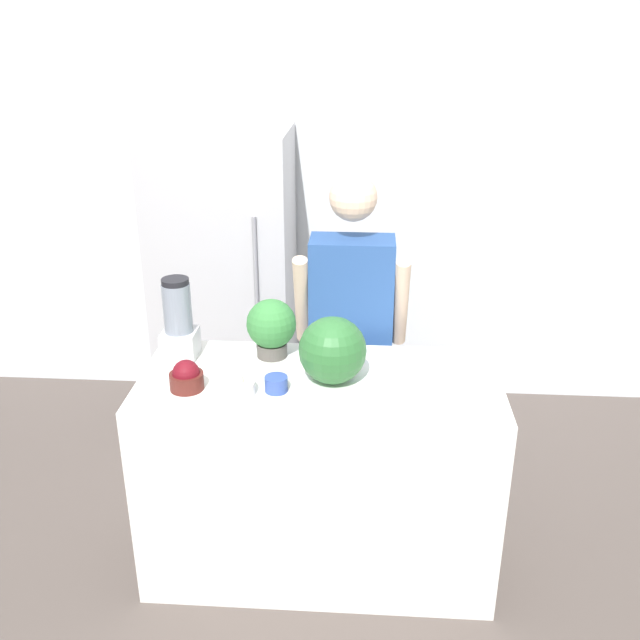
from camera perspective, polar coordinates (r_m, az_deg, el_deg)
ground_plane at (r=3.26m, az=-0.47°, el=-22.29°), size 14.00×14.00×0.00m
wall_back at (r=4.41m, az=1.45°, el=9.76°), size 8.00×0.06×2.60m
counter_island at (r=3.21m, az=-0.04°, el=-12.10°), size 1.50×0.68×0.94m
refrigerator at (r=4.26m, az=-7.56°, el=3.13°), size 0.79×0.66×1.76m
person at (r=3.48m, az=2.46°, el=-1.59°), size 0.54×0.27×1.68m
cutting_board at (r=2.94m, az=1.07°, el=-4.88°), size 0.34×0.27×0.01m
watermelon at (r=2.86m, az=1.01°, el=-2.44°), size 0.27×0.27×0.27m
bowl_cherries at (r=2.92m, az=-10.64°, el=-4.51°), size 0.14×0.14×0.13m
bowl_cream at (r=2.85m, az=-6.99°, el=-5.27°), size 0.18×0.18×0.10m
bowl_small_blue at (r=2.86m, az=-3.52°, el=-5.12°), size 0.09×0.09×0.06m
blender at (r=3.15m, az=-11.26°, el=-0.15°), size 0.15×0.15×0.36m
potted_plant at (r=3.10m, az=-3.91°, el=-0.50°), size 0.22×0.22×0.26m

